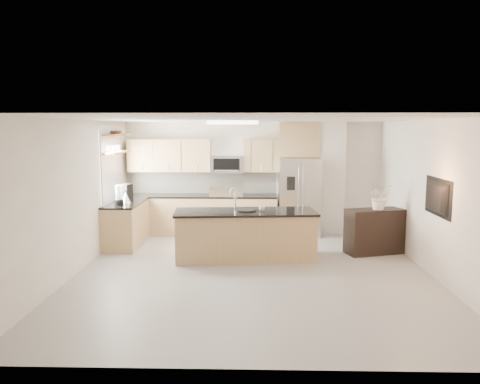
{
  "coord_description": "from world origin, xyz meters",
  "views": [
    {
      "loc": [
        -0.02,
        -7.75,
        2.46
      ],
      "look_at": [
        -0.25,
        1.3,
        1.22
      ],
      "focal_mm": 35.0,
      "sensor_mm": 36.0,
      "label": 1
    }
  ],
  "objects_px": {
    "blender": "(119,197)",
    "kettle": "(126,197)",
    "range": "(227,214)",
    "microwave": "(227,164)",
    "cup": "(262,209)",
    "flower_vase": "(380,190)",
    "coffee_maker": "(126,193)",
    "television": "(433,197)",
    "refrigerator": "(299,197)",
    "bowl": "(117,132)",
    "credenza": "(374,231)",
    "platter": "(245,210)",
    "island": "(245,235)"
  },
  "relations": [
    {
      "from": "flower_vase",
      "to": "television",
      "type": "height_order",
      "value": "television"
    },
    {
      "from": "cup",
      "to": "kettle",
      "type": "distance_m",
      "value": 2.91
    },
    {
      "from": "range",
      "to": "microwave",
      "type": "distance_m",
      "value": 1.16
    },
    {
      "from": "cup",
      "to": "platter",
      "type": "relative_size",
      "value": 0.27
    },
    {
      "from": "blender",
      "to": "television",
      "type": "xyz_separation_m",
      "value": [
        5.58,
        -1.61,
        0.25
      ]
    },
    {
      "from": "credenza",
      "to": "kettle",
      "type": "relative_size",
      "value": 4.18
    },
    {
      "from": "microwave",
      "to": "flower_vase",
      "type": "distance_m",
      "value": 3.55
    },
    {
      "from": "television",
      "to": "cup",
      "type": "bearing_deg",
      "value": 68.29
    },
    {
      "from": "credenza",
      "to": "platter",
      "type": "relative_size",
      "value": 2.7
    },
    {
      "from": "microwave",
      "to": "blender",
      "type": "distance_m",
      "value": 2.69
    },
    {
      "from": "blender",
      "to": "coffee_maker",
      "type": "bearing_deg",
      "value": 91.88
    },
    {
      "from": "island",
      "to": "blender",
      "type": "bearing_deg",
      "value": 163.63
    },
    {
      "from": "island",
      "to": "microwave",
      "type": "bearing_deg",
      "value": 97.24
    },
    {
      "from": "bowl",
      "to": "flower_vase",
      "type": "bearing_deg",
      "value": -8.02
    },
    {
      "from": "range",
      "to": "refrigerator",
      "type": "relative_size",
      "value": 0.64
    },
    {
      "from": "range",
      "to": "microwave",
      "type": "relative_size",
      "value": 1.5
    },
    {
      "from": "credenza",
      "to": "flower_vase",
      "type": "height_order",
      "value": "flower_vase"
    },
    {
      "from": "island",
      "to": "bowl",
      "type": "bearing_deg",
      "value": 152.45
    },
    {
      "from": "blender",
      "to": "kettle",
      "type": "distance_m",
      "value": 0.32
    },
    {
      "from": "refrigerator",
      "to": "flower_vase",
      "type": "distance_m",
      "value": 2.15
    },
    {
      "from": "cup",
      "to": "bowl",
      "type": "height_order",
      "value": "bowl"
    },
    {
      "from": "television",
      "to": "range",
      "type": "bearing_deg",
      "value": 48.36
    },
    {
      "from": "microwave",
      "to": "flower_vase",
      "type": "height_order",
      "value": "microwave"
    },
    {
      "from": "credenza",
      "to": "kettle",
      "type": "height_order",
      "value": "kettle"
    },
    {
      "from": "cup",
      "to": "television",
      "type": "relative_size",
      "value": 0.1
    },
    {
      "from": "cup",
      "to": "flower_vase",
      "type": "xyz_separation_m",
      "value": [
        2.29,
        0.39,
        0.3
      ]
    },
    {
      "from": "refrigerator",
      "to": "flower_vase",
      "type": "xyz_separation_m",
      "value": [
        1.4,
        -1.59,
        0.37
      ]
    },
    {
      "from": "range",
      "to": "blender",
      "type": "bearing_deg",
      "value": -143.99
    },
    {
      "from": "microwave",
      "to": "platter",
      "type": "relative_size",
      "value": 1.86
    },
    {
      "from": "refrigerator",
      "to": "flower_vase",
      "type": "relative_size",
      "value": 2.37
    },
    {
      "from": "range",
      "to": "refrigerator",
      "type": "bearing_deg",
      "value": -1.6
    },
    {
      "from": "island",
      "to": "cup",
      "type": "xyz_separation_m",
      "value": [
        0.31,
        -0.0,
        0.5
      ]
    },
    {
      "from": "blender",
      "to": "microwave",
      "type": "bearing_deg",
      "value": 38.19
    },
    {
      "from": "island",
      "to": "credenza",
      "type": "xyz_separation_m",
      "value": [
        2.53,
        0.43,
        -0.02
      ]
    },
    {
      "from": "refrigerator",
      "to": "credenza",
      "type": "distance_m",
      "value": 2.09
    },
    {
      "from": "range",
      "to": "bowl",
      "type": "bearing_deg",
      "value": -158.41
    },
    {
      "from": "blender",
      "to": "bowl",
      "type": "relative_size",
      "value": 1.09
    },
    {
      "from": "bowl",
      "to": "kettle",
      "type": "bearing_deg",
      "value": -54.08
    },
    {
      "from": "coffee_maker",
      "to": "cup",
      "type": "bearing_deg",
      "value": -21.55
    },
    {
      "from": "credenza",
      "to": "platter",
      "type": "height_order",
      "value": "platter"
    },
    {
      "from": "cup",
      "to": "kettle",
      "type": "xyz_separation_m",
      "value": [
        -2.79,
        0.83,
        0.08
      ]
    },
    {
      "from": "range",
      "to": "flower_vase",
      "type": "relative_size",
      "value": 1.52
    },
    {
      "from": "kettle",
      "to": "flower_vase",
      "type": "relative_size",
      "value": 0.35
    },
    {
      "from": "flower_vase",
      "to": "cup",
      "type": "bearing_deg",
      "value": -170.32
    },
    {
      "from": "refrigerator",
      "to": "cup",
      "type": "relative_size",
      "value": 16.16
    },
    {
      "from": "microwave",
      "to": "flower_vase",
      "type": "relative_size",
      "value": 1.01
    },
    {
      "from": "bowl",
      "to": "flower_vase",
      "type": "xyz_separation_m",
      "value": [
        5.31,
        -0.75,
        -1.13
      ]
    },
    {
      "from": "cup",
      "to": "television",
      "type": "height_order",
      "value": "television"
    },
    {
      "from": "blender",
      "to": "kettle",
      "type": "relative_size",
      "value": 1.56
    },
    {
      "from": "blender",
      "to": "flower_vase",
      "type": "distance_m",
      "value": 5.14
    }
  ]
}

